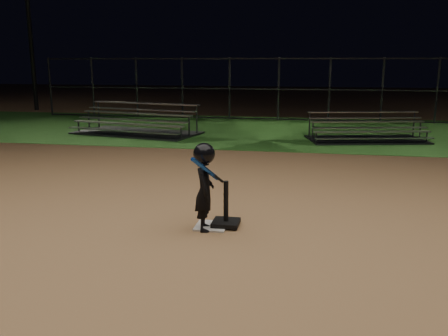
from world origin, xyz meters
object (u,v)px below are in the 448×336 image
(child_batter, at_px, (204,185))
(bleacher_left, at_px, (136,128))
(bleacher_right, at_px, (367,135))
(batting_tee, at_px, (226,217))
(light_pole_left, at_px, (27,5))
(home_plate, at_px, (211,226))

(child_batter, bearing_deg, bleacher_left, 15.99)
(bleacher_left, height_order, bleacher_right, bleacher_left)
(batting_tee, relative_size, child_batter, 0.52)
(bleacher_right, bearing_deg, bleacher_left, 166.76)
(batting_tee, xyz_separation_m, bleacher_right, (2.80, 8.24, 0.04))
(batting_tee, xyz_separation_m, light_pole_left, (-12.20, 14.88, 4.81))
(home_plate, xyz_separation_m, bleacher_left, (-4.30, 8.35, 0.19))
(child_batter, xyz_separation_m, bleacher_right, (3.07, 8.43, -0.49))
(child_batter, distance_m, bleacher_left, 9.50)
(home_plate, relative_size, light_pole_left, 0.05)
(bleacher_right, bearing_deg, home_plate, -122.71)
(batting_tee, relative_size, bleacher_right, 0.18)
(bleacher_left, relative_size, bleacher_right, 1.17)
(batting_tee, bearing_deg, light_pole_left, 129.36)
(child_batter, relative_size, bleacher_left, 0.29)
(home_plate, relative_size, child_batter, 0.36)
(child_batter, bearing_deg, light_pole_left, 27.82)
(batting_tee, bearing_deg, home_plate, -162.52)
(child_batter, distance_m, bleacher_right, 8.99)
(batting_tee, relative_size, light_pole_left, 0.08)
(bleacher_left, distance_m, light_pole_left, 11.19)
(light_pole_left, bearing_deg, batting_tee, -50.64)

